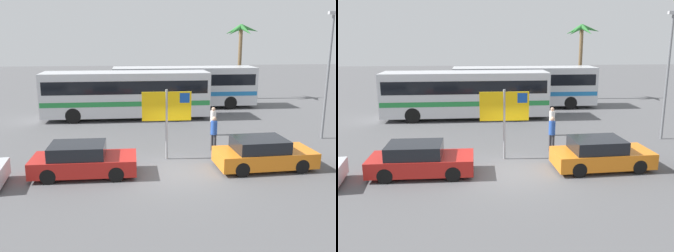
{
  "view_description": "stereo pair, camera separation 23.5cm",
  "coord_description": "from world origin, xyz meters",
  "views": [
    {
      "loc": [
        -1.84,
        -14.11,
        5.41
      ],
      "look_at": [
        -0.07,
        2.86,
        1.3
      ],
      "focal_mm": 39.3,
      "sensor_mm": 36.0,
      "label": 1
    },
    {
      "loc": [
        -1.61,
        -14.13,
        5.41
      ],
      "look_at": [
        -0.07,
        2.86,
        1.3
      ],
      "focal_mm": 39.3,
      "sensor_mm": 36.0,
      "label": 2
    }
  ],
  "objects": [
    {
      "name": "palm_tree_seaside",
      "position": [
        7.94,
        18.21,
        5.21
      ],
      "size": [
        3.16,
        3.25,
        6.57
      ],
      "color": "brown",
      "rests_on": "ground"
    },
    {
      "name": "lamp_post_left_side",
      "position": [
        8.62,
        4.45,
        3.69
      ],
      "size": [
        0.56,
        0.2,
        6.72
      ],
      "color": "slate",
      "rests_on": "ground"
    },
    {
      "name": "pedestrian_near_sign",
      "position": [
        2.17,
        2.85,
        1.01
      ],
      "size": [
        0.32,
        0.32,
        1.71
      ],
      "rotation": [
        0.0,
        0.0,
        0.68
      ],
      "color": "#2D2D33",
      "rests_on": "ground"
    },
    {
      "name": "car_orange",
      "position": [
        3.68,
        0.2,
        0.64
      ],
      "size": [
        4.18,
        2.05,
        1.32
      ],
      "rotation": [
        0.0,
        0.0,
        0.05
      ],
      "color": "orange",
      "rests_on": "ground"
    },
    {
      "name": "bus_front_coach",
      "position": [
        -2.09,
        10.81,
        1.78
      ],
      "size": [
        11.09,
        2.69,
        3.17
      ],
      "color": "silver",
      "rests_on": "ground"
    },
    {
      "name": "ground",
      "position": [
        0.0,
        0.0,
        0.0
      ],
      "size": [
        120.0,
        120.0,
        0.0
      ],
      "primitive_type": "plane",
      "color": "#565659"
    },
    {
      "name": "bus_rear_coach",
      "position": [
        2.44,
        14.55,
        1.78
      ],
      "size": [
        11.09,
        2.69,
        3.17
      ],
      "color": "silver",
      "rests_on": "ground"
    },
    {
      "name": "ferry_sign",
      "position": [
        -0.19,
        1.82,
        2.33
      ],
      "size": [
        2.2,
        0.11,
        3.2
      ],
      "rotation": [
        0.0,
        0.0,
        -0.01
      ],
      "color": "gray",
      "rests_on": "ground"
    },
    {
      "name": "car_red",
      "position": [
        -3.79,
        0.12,
        0.64
      ],
      "size": [
        4.14,
        1.8,
        1.32
      ],
      "rotation": [
        0.0,
        0.0,
        -0.01
      ],
      "color": "red",
      "rests_on": "ground"
    },
    {
      "name": "pedestrian_by_bus",
      "position": [
        2.8,
        5.75,
        0.95
      ],
      "size": [
        0.32,
        0.32,
        1.62
      ],
      "rotation": [
        0.0,
        0.0,
        4.0
      ],
      "color": "#2D2D33",
      "rests_on": "ground"
    }
  ]
}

